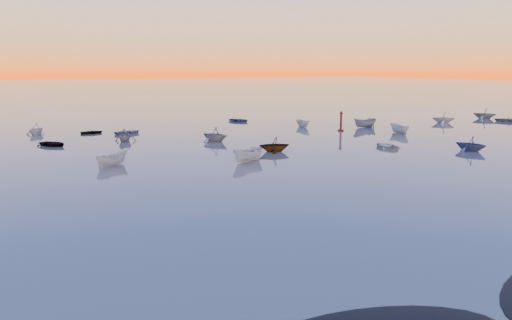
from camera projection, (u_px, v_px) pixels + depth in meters
ground at (121, 111)px, 111.80m from camera, size 600.00×600.00×0.00m
moored_fleet at (192, 138)px, 70.55m from camera, size 124.00×58.00×1.20m
boat_near_center at (112, 165)px, 50.77m from camera, size 3.15×4.07×1.30m
boat_near_right at (470, 151)px, 59.51m from camera, size 4.18×2.72×1.35m
channel_marker at (341, 123)px, 77.77m from camera, size 0.93×0.93×3.30m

